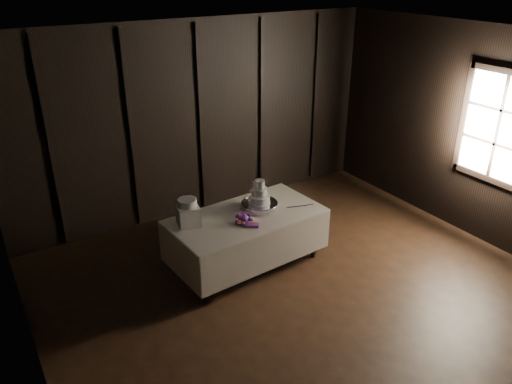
{
  "coord_description": "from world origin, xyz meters",
  "views": [
    {
      "loc": [
        -3.15,
        -3.24,
        3.76
      ],
      "look_at": [
        -0.13,
        1.65,
        1.05
      ],
      "focal_mm": 35.0,
      "sensor_mm": 36.0,
      "label": 1
    }
  ],
  "objects_px": {
    "wedding_cake": "(259,195)",
    "box_pedestal": "(188,215)",
    "cake_stand": "(259,206)",
    "display_table": "(246,238)",
    "small_cake": "(187,203)",
    "bouquet": "(244,219)"
  },
  "relations": [
    {
      "from": "wedding_cake",
      "to": "small_cake",
      "type": "height_order",
      "value": "wedding_cake"
    },
    {
      "from": "wedding_cake",
      "to": "box_pedestal",
      "type": "height_order",
      "value": "wedding_cake"
    },
    {
      "from": "display_table",
      "to": "cake_stand",
      "type": "height_order",
      "value": "cake_stand"
    },
    {
      "from": "display_table",
      "to": "wedding_cake",
      "type": "bearing_deg",
      "value": 7.19
    },
    {
      "from": "bouquet",
      "to": "cake_stand",
      "type": "bearing_deg",
      "value": 31.17
    },
    {
      "from": "bouquet",
      "to": "box_pedestal",
      "type": "xyz_separation_m",
      "value": [
        -0.59,
        0.34,
        0.07
      ]
    },
    {
      "from": "display_table",
      "to": "cake_stand",
      "type": "distance_m",
      "value": 0.46
    },
    {
      "from": "cake_stand",
      "to": "bouquet",
      "type": "xyz_separation_m",
      "value": [
        -0.38,
        -0.23,
        0.01
      ]
    },
    {
      "from": "cake_stand",
      "to": "bouquet",
      "type": "bearing_deg",
      "value": -148.83
    },
    {
      "from": "display_table",
      "to": "box_pedestal",
      "type": "distance_m",
      "value": 0.88
    },
    {
      "from": "cake_stand",
      "to": "box_pedestal",
      "type": "distance_m",
      "value": 0.98
    },
    {
      "from": "display_table",
      "to": "box_pedestal",
      "type": "bearing_deg",
      "value": 162.94
    },
    {
      "from": "small_cake",
      "to": "box_pedestal",
      "type": "bearing_deg",
      "value": 0.0
    },
    {
      "from": "display_table",
      "to": "wedding_cake",
      "type": "xyz_separation_m",
      "value": [
        0.22,
        0.04,
        0.56
      ]
    },
    {
      "from": "display_table",
      "to": "bouquet",
      "type": "xyz_separation_m",
      "value": [
        -0.14,
        -0.17,
        0.4
      ]
    },
    {
      "from": "bouquet",
      "to": "small_cake",
      "type": "bearing_deg",
      "value": 150.59
    },
    {
      "from": "wedding_cake",
      "to": "small_cake",
      "type": "xyz_separation_m",
      "value": [
        -0.95,
        0.12,
        0.08
      ]
    },
    {
      "from": "cake_stand",
      "to": "wedding_cake",
      "type": "height_order",
      "value": "wedding_cake"
    },
    {
      "from": "bouquet",
      "to": "small_cake",
      "type": "height_order",
      "value": "small_cake"
    },
    {
      "from": "wedding_cake",
      "to": "display_table",
      "type": "bearing_deg",
      "value": -161.0
    },
    {
      "from": "display_table",
      "to": "box_pedestal",
      "type": "relative_size",
      "value": 7.94
    },
    {
      "from": "display_table",
      "to": "small_cake",
      "type": "bearing_deg",
      "value": 162.94
    }
  ]
}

